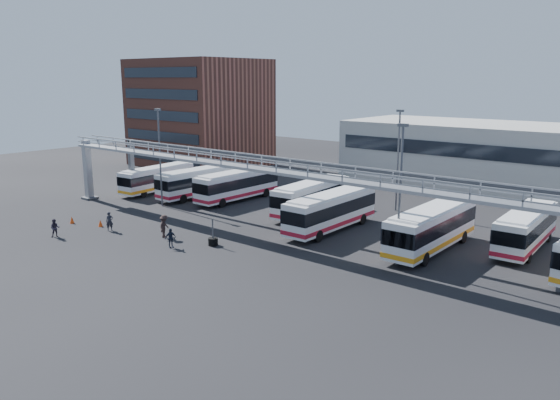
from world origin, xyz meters
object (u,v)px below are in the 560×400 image
Objects in this scene: pedestrian_b at (55,228)px; cone_left at (72,220)px; bus_0 at (157,178)px; bus_4 at (312,196)px; pedestrian_c at (164,226)px; bus_7 at (432,227)px; bus_2 at (237,184)px; cone_right at (100,223)px; light_pole_mid at (400,187)px; tire_stack at (213,241)px; pedestrian_a at (110,221)px; pedestrian_d at (170,238)px; bus_1 at (200,181)px; light_pole_back at (398,155)px; bus_8 at (526,228)px; bus_5 at (331,210)px; light_pole_left at (160,152)px.

cone_left is (-3.10, 3.30, -0.46)m from pedestrian_b.
bus_4 is at bearing 2.54° from bus_0.
bus_7 is at bearing -84.90° from pedestrian_c.
bus_2 reaches higher than pedestrian_c.
bus_0 reaches higher than cone_right.
tire_stack is at bearing -159.08° from light_pole_mid.
cone_left is (-5.15, -16.85, -1.49)m from bus_2.
pedestrian_a is 5.68m from pedestrian_c.
pedestrian_c is at bearing 11.67° from cone_right.
pedestrian_c is at bearing 71.85° from pedestrian_d.
cone_left is (-13.01, -1.04, -0.47)m from pedestrian_d.
bus_1 is 6.78× the size of pedestrian_d.
pedestrian_d is at bearing -101.99° from bus_4.
pedestrian_a is 2.63× the size of cone_right.
light_pole_back is 15.51m from bus_8.
cone_right is at bearing -163.15° from light_pole_mid.
bus_2 is 15.24m from pedestrian_c.
light_pole_mid reaches higher than bus_2.
light_pole_mid is 5.17× the size of pedestrian_c.
pedestrian_c is 7.48m from cone_right.
cone_left is at bearing 78.88° from pedestrian_c.
bus_5 is 0.97× the size of bus_7.
light_pole_left is 6.45× the size of pedestrian_b.
tire_stack is (12.10, 2.58, 0.05)m from cone_right.
light_pole_left reaches higher than bus_4.
tire_stack is at bearing -25.34° from pedestrian_b.
cone_right is at bearing -153.50° from bus_8.
tire_stack reaches higher than pedestrian_c.
light_pole_mid reaches higher than pedestrian_b.
bus_5 is 1.05× the size of bus_8.
bus_2 is 6.30× the size of pedestrian_a.
pedestrian_a is at bearing 103.28° from pedestrian_d.
bus_1 is 5.50× the size of pedestrian_c.
bus_0 is 5.93× the size of pedestrian_a.
bus_5 is 10.98m from tire_stack.
light_pole_left reaches higher than cone_left.
bus_5 reaches higher than bus_2.
light_pole_back is at bearing 1.62° from pedestrian_b.
bus_2 is (4.30, 6.99, -3.91)m from light_pole_left.
bus_5 reaches higher than cone_left.
light_pole_left is at bearing -40.24° from bus_0.
tire_stack is (14.59, -11.92, -1.44)m from bus_1.
light_pole_left is 24.41m from light_pole_back.
cone_left is (-4.96, -0.79, -0.53)m from pedestrian_a.
bus_8 is (34.05, 8.77, -3.96)m from light_pole_left.
bus_4 is at bearing 52.84° from cone_right.
bus_0 is 19.44m from pedestrian_b.
pedestrian_a is at bearing 83.09° from pedestrian_c.
light_pole_back is 0.96× the size of bus_8.
light_pole_left is at bearing -145.01° from light_pole_back.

